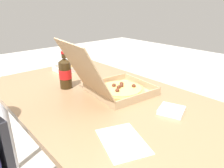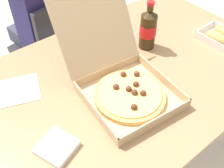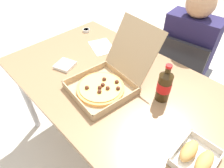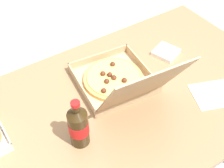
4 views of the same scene
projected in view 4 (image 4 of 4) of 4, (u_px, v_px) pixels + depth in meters
name	position (u px, v px, depth m)	size (l,w,h in m)	color
dining_table	(123.00, 110.00, 1.27)	(1.48, 0.86, 0.74)	#997551
pizza_box_open	(118.00, 80.00, 1.23)	(0.36, 0.50, 0.32)	tan
cola_bottle	(78.00, 126.00, 1.01)	(0.07, 0.07, 0.22)	#33230F
paper_menu	(217.00, 94.00, 1.23)	(0.21, 0.15, 0.00)	white
napkin_pile	(166.00, 52.00, 1.42)	(0.11, 0.11, 0.02)	white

